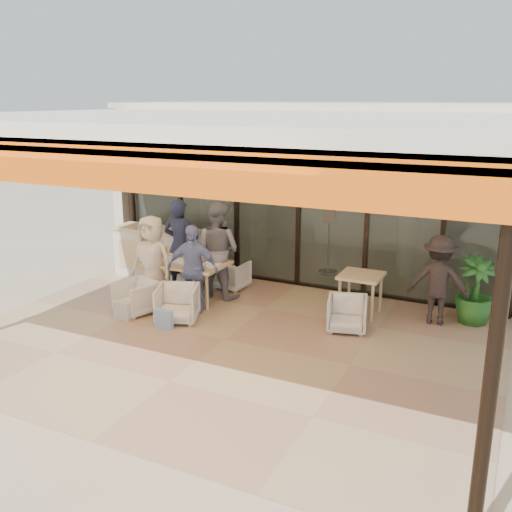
{
  "coord_description": "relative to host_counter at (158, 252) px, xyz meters",
  "views": [
    {
      "loc": [
        3.97,
        -7.11,
        3.62
      ],
      "look_at": [
        0.1,
        0.9,
        1.15
      ],
      "focal_mm": 40.0,
      "sensor_mm": 36.0,
      "label": 1
    }
  ],
  "objects": [
    {
      "name": "diner_periwinkle",
      "position": [
        1.75,
        -1.43,
        0.25
      ],
      "size": [
        0.98,
        0.57,
        1.56
      ],
      "primitive_type": "imported",
      "rotation": [
        0.0,
        0.0,
        0.21
      ],
      "color": "#6A7EB2",
      "rests_on": "ground"
    },
    {
      "name": "chair_near_right",
      "position": [
        1.75,
        -1.93,
        -0.19
      ],
      "size": [
        0.85,
        0.83,
        0.69
      ],
      "primitive_type": "imported",
      "rotation": [
        0.0,
        0.0,
        0.38
      ],
      "color": "silver",
      "rests_on": "ground"
    },
    {
      "name": "diner_grey",
      "position": [
        1.75,
        -0.53,
        0.37
      ],
      "size": [
        0.96,
        0.79,
        1.81
      ],
      "primitive_type": "imported",
      "rotation": [
        0.0,
        0.0,
        3.01
      ],
      "color": "slate",
      "rests_on": "ground"
    },
    {
      "name": "chair_far_left",
      "position": [
        0.91,
        -0.03,
        -0.23
      ],
      "size": [
        0.67,
        0.64,
        0.6
      ],
      "primitive_type": "imported",
      "rotation": [
        0.0,
        0.0,
        2.97
      ],
      "color": "silver",
      "rests_on": "ground"
    },
    {
      "name": "diner_navy",
      "position": [
        0.91,
        -0.53,
        0.37
      ],
      "size": [
        0.69,
        0.49,
        1.8
      ],
      "primitive_type": "imported",
      "rotation": [
        0.0,
        0.0,
        3.23
      ],
      "color": "#1A203B",
      "rests_on": "ground"
    },
    {
      "name": "dining_table",
      "position": [
        1.33,
        -0.97,
        0.16
      ],
      "size": [
        1.5,
        0.9,
        0.93
      ],
      "color": "#E1BB89",
      "rests_on": "ground"
    },
    {
      "name": "host_counter",
      "position": [
        0.0,
        0.0,
        0.0
      ],
      "size": [
        1.85,
        0.65,
        1.04
      ],
      "color": "silver",
      "rests_on": "ground"
    },
    {
      "name": "diner_cream",
      "position": [
        0.91,
        -1.43,
        0.29
      ],
      "size": [
        0.81,
        0.53,
        1.64
      ],
      "primitive_type": "imported",
      "rotation": [
        0.0,
        0.0,
        0.02
      ],
      "color": "beige",
      "rests_on": "ground"
    },
    {
      "name": "potted_palm",
      "position": [
        6.21,
        0.11,
        0.04
      ],
      "size": [
        0.89,
        0.89,
        1.14
      ],
      "primitive_type": "imported",
      "rotation": [
        0.0,
        0.0,
        0.61
      ],
      "color": "#1E5919",
      "rests_on": "ground"
    },
    {
      "name": "glass_storefront",
      "position": [
        2.85,
        0.7,
        1.07
      ],
      "size": [
        8.08,
        0.1,
        3.2
      ],
      "color": "#9EADA3",
      "rests_on": "ground"
    },
    {
      "name": "side_chair",
      "position": [
        4.42,
        -1.09,
        -0.22
      ],
      "size": [
        0.73,
        0.7,
        0.63
      ],
      "primitive_type": "imported",
      "rotation": [
        0.0,
        0.0,
        0.25
      ],
      "color": "silver",
      "rests_on": "ground"
    },
    {
      "name": "tote_bag_blue",
      "position": [
        1.75,
        -2.33,
        -0.36
      ],
      "size": [
        0.3,
        0.1,
        0.34
      ],
      "primitive_type": "cube",
      "color": "#99BFD8",
      "rests_on": "ground"
    },
    {
      "name": "side_table",
      "position": [
        4.42,
        -0.34,
        0.11
      ],
      "size": [
        0.7,
        0.7,
        0.74
      ],
      "color": "#E1BB89",
      "rests_on": "ground"
    },
    {
      "name": "terrace_structure",
      "position": [
        2.85,
        -2.56,
        2.72
      ],
      "size": [
        8.0,
        6.0,
        3.4
      ],
      "color": "silver",
      "rests_on": "ground"
    },
    {
      "name": "chair_near_left",
      "position": [
        0.91,
        -1.93,
        -0.21
      ],
      "size": [
        0.79,
        0.77,
        0.65
      ],
      "primitive_type": "imported",
      "rotation": [
        0.0,
        0.0,
        -0.34
      ],
      "color": "silver",
      "rests_on": "ground"
    },
    {
      "name": "tote_bag_cream",
      "position": [
        0.91,
        -2.33,
        -0.36
      ],
      "size": [
        0.3,
        0.1,
        0.34
      ],
      "primitive_type": "cube",
      "color": "silver",
      "rests_on": "ground"
    },
    {
      "name": "standing_woman",
      "position": [
        5.66,
        -0.17,
        0.22
      ],
      "size": [
        1.02,
        0.64,
        1.51
      ],
      "primitive_type": "imported",
      "rotation": [
        0.0,
        0.0,
        3.23
      ],
      "color": "black",
      "rests_on": "ground"
    },
    {
      "name": "interior_block",
      "position": [
        2.86,
        3.02,
        1.7
      ],
      "size": [
        9.05,
        3.62,
        3.52
      ],
      "color": "silver",
      "rests_on": "ground"
    },
    {
      "name": "ground",
      "position": [
        2.85,
        -2.3,
        -0.53
      ],
      "size": [
        70.0,
        70.0,
        0.0
      ],
      "primitive_type": "plane",
      "color": "#C6B293",
      "rests_on": "ground"
    },
    {
      "name": "chair_far_right",
      "position": [
        1.75,
        -0.03,
        -0.22
      ],
      "size": [
        0.63,
        0.59,
        0.62
      ],
      "primitive_type": "imported",
      "rotation": [
        0.0,
        0.0,
        3.08
      ],
      "color": "silver",
      "rests_on": "ground"
    },
    {
      "name": "terrace_floor",
      "position": [
        2.85,
        -2.3,
        -0.53
      ],
      "size": [
        8.0,
        6.0,
        0.01
      ],
      "primitive_type": "cube",
      "color": "tan",
      "rests_on": "ground"
    }
  ]
}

